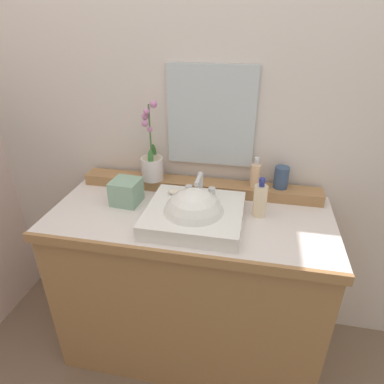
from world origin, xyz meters
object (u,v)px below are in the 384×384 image
object	(u,v)px
sink_basin	(194,217)
soap_bar	(175,192)
potted_plant	(152,163)
lotion_bottle	(260,200)
soap_dispenser	(255,175)
tissue_box	(126,192)
tumbler_cup	(281,177)

from	to	relation	value
sink_basin	soap_bar	size ratio (longest dim) A/B	5.99
soap_bar	potted_plant	size ratio (longest dim) A/B	0.17
lotion_bottle	soap_dispenser	bearing A→B (deg)	99.63
potted_plant	lotion_bottle	distance (m)	0.58
soap_dispenser	lotion_bottle	distance (m)	0.19
lotion_bottle	tissue_box	bearing A→B (deg)	-179.10
lotion_bottle	tumbler_cup	bearing A→B (deg)	63.84
sink_basin	soap_dispenser	bearing A→B (deg)	50.15
soap_bar	potted_plant	distance (m)	0.24
sink_basin	soap_bar	world-z (taller)	sink_basin
sink_basin	lotion_bottle	xyz separation A→B (m)	(0.28, 0.12, 0.05)
potted_plant	tissue_box	bearing A→B (deg)	-114.95
sink_basin	potted_plant	world-z (taller)	potted_plant
sink_basin	tissue_box	distance (m)	0.37
soap_bar	tumbler_cup	size ratio (longest dim) A/B	0.64
soap_dispenser	tissue_box	xyz separation A→B (m)	(-0.60, -0.19, -0.06)
sink_basin	soap_dispenser	xyz separation A→B (m)	(0.25, 0.30, 0.09)
tumbler_cup	tissue_box	bearing A→B (deg)	-164.41
potted_plant	tumbler_cup	xyz separation A→B (m)	(0.65, 0.03, -0.04)
soap_bar	tumbler_cup	world-z (taller)	tumbler_cup
tumbler_cup	tissue_box	size ratio (longest dim) A/B	0.84
soap_dispenser	sink_basin	bearing A→B (deg)	-129.85
potted_plant	lotion_bottle	bearing A→B (deg)	-16.24
sink_basin	tumbler_cup	world-z (taller)	sink_basin
soap_bar	potted_plant	xyz separation A→B (m)	(-0.16, 0.16, 0.07)
potted_plant	lotion_bottle	world-z (taller)	potted_plant
potted_plant	tissue_box	world-z (taller)	potted_plant
soap_bar	tissue_box	world-z (taller)	tissue_box
sink_basin	potted_plant	size ratio (longest dim) A/B	1.04
sink_basin	soap_dispenser	world-z (taller)	soap_dispenser
potted_plant	lotion_bottle	xyz separation A→B (m)	(0.55, -0.16, -0.07)
soap_dispenser	potted_plant	bearing A→B (deg)	-178.17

